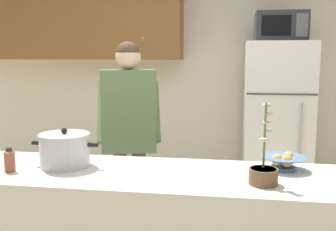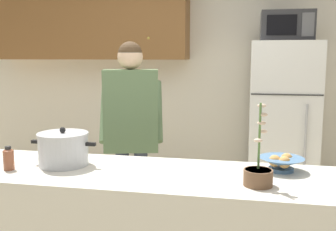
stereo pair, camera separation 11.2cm
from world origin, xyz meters
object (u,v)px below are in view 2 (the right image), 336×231
Objects in this scene: microwave at (287,26)px; person_near_pot at (131,121)px; refrigerator at (282,130)px; cooking_pot at (63,149)px; potted_orchid at (258,173)px; bread_bowl at (281,163)px; bottle_near_edge at (9,158)px.

person_near_pot is (-1.26, -0.95, -0.80)m from microwave.
microwave is (0.00, -0.02, 1.00)m from refrigerator.
cooking_pot is at bearing -128.65° from refrigerator.
cooking_pot is at bearing 171.96° from potted_orchid.
microwave is 2.44m from cooking_pot.
refrigerator reaches higher than bread_bowl.
microwave is 2.73m from bottle_near_edge.
bottle_near_edge is (-1.71, -1.97, 0.13)m from refrigerator.
microwave is at bearing 85.08° from bread_bowl.
microwave is at bearing 37.14° from person_near_pot.
bottle_near_edge is (-1.71, -1.94, -0.88)m from microwave.
microwave is at bearing 51.01° from cooking_pot.
cooking_pot reaches higher than bread_bowl.
bottle_near_edge is (-0.45, -0.99, -0.08)m from person_near_pot.
bottle_near_edge is 1.43m from potted_orchid.
cooking_pot is 1.17m from potted_orchid.
potted_orchid is (0.98, -0.99, -0.08)m from person_near_pot.
bread_bowl is (1.12, -0.70, -0.10)m from person_near_pot.
potted_orchid is (-0.28, -1.97, 0.12)m from refrigerator.
cooking_pot is 1.62× the size of bread_bowl.
person_near_pot is at bearing 77.57° from cooking_pot.
microwave reaches higher than bottle_near_edge.
potted_orchid is (-0.14, -0.29, 0.02)m from bread_bowl.
bread_bowl is 1.84× the size of bottle_near_edge.
bottle_near_edge reaches higher than bread_bowl.
microwave is 2.15m from potted_orchid.
bottle_near_edge is at bearing -131.35° from microwave.
bread_bowl is at bearing -32.05° from person_near_pot.
refrigerator is 2.32m from cooking_pot.
cooking_pot is at bearing -128.99° from microwave.
cooking_pot is (-1.44, -1.78, -0.84)m from microwave.
person_near_pot is (-1.26, -0.98, 0.20)m from refrigerator.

